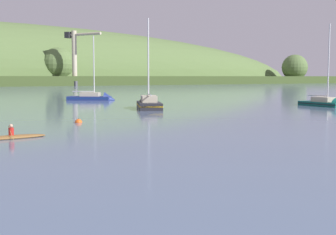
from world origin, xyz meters
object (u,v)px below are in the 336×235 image
Objects in this scene: sailboat_midwater_white at (148,106)px; sailboat_far_left at (95,99)px; sailboat_near_mooring at (328,105)px; mooring_buoy_midchannel at (79,123)px; canoe_with_paddler at (11,137)px; dockside_crane at (75,58)px.

sailboat_far_left is at bearing 20.12° from sailboat_midwater_white.
mooring_buoy_midchannel is at bearing -81.08° from sailboat_near_mooring.
sailboat_far_left is 35.78m from mooring_buoy_midchannel.
canoe_with_paddler is (-19.05, -20.42, -0.21)m from sailboat_midwater_white.
mooring_buoy_midchannel is at bearing 156.09° from sailboat_midwater_white.
sailboat_far_left is 2.61× the size of canoe_with_paddler.
dockside_crane reaches higher than canoe_with_paddler.
sailboat_far_left reaches higher than mooring_buoy_midchannel.
mooring_buoy_midchannel is at bearing -78.37° from sailboat_far_left.
sailboat_near_mooring reaches higher than sailboat_far_left.
sailboat_far_left reaches higher than canoe_with_paddler.
sailboat_near_mooring is 35.98m from sailboat_far_left.
dockside_crane is 143.12m from sailboat_near_mooring.
canoe_with_paddler is at bearing 157.49° from sailboat_midwater_white.
dockside_crane reaches higher than sailboat_far_left.
sailboat_near_mooring is 34.74m from mooring_buoy_midchannel.
dockside_crane is 1.98× the size of sailboat_far_left.
sailboat_midwater_white reaches higher than mooring_buoy_midchannel.
sailboat_midwater_white is at bearing -139.21° from canoe_with_paddler.
mooring_buoy_midchannel is at bearing -49.33° from dockside_crane.
mooring_buoy_midchannel is (-42.22, -147.26, -11.52)m from dockside_crane.
sailboat_far_left is at bearing -141.84° from sailboat_near_mooring.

